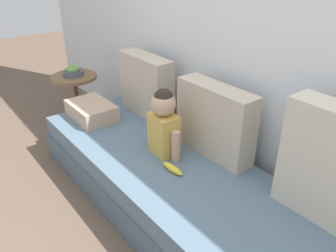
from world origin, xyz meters
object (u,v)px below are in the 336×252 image
Objects in this scene: toddler at (164,122)px; folded_blanket at (92,111)px; banana at (172,168)px; throw_pillow_left at (146,86)px; fruit_bowl at (73,71)px; throw_pillow_right at (332,166)px; side_table at (75,87)px; couch at (177,191)px; throw_pillow_center at (215,121)px.

toddler reaches higher than folded_blanket.
throw_pillow_left is at bearing 155.59° from banana.
throw_pillow_left is 2.73× the size of fruit_bowl.
throw_pillow_right is 2.40m from side_table.
side_table is at bearing 178.07° from couch.
fruit_bowl is at bearing 180.00° from side_table.
folded_blanket is (-0.19, -0.40, -0.18)m from throw_pillow_left.
throw_pillow_center is 1.05m from folded_blanket.
throw_pillow_left reaches higher than toddler.
folded_blanket is at bearing -115.04° from throw_pillow_left.
couch is 0.51m from throw_pillow_center.
throw_pillow_center is at bearing 180.00° from throw_pillow_right.
throw_pillow_center is at bearing 53.25° from toddler.
couch is 4.17× the size of throw_pillow_right.
couch is 14.48× the size of banana.
throw_pillow_center is at bearing 91.68° from banana.
toddler is at bearing 10.60° from folded_blanket.
couch is 1.65m from fruit_bowl.
couch is 4.80× the size of side_table.
throw_pillow_left reaches higher than couch.
fruit_bowl is at bearing 176.32° from banana.
folded_blanket is (-0.76, -0.14, -0.16)m from toddler.
throw_pillow_center is at bearing 0.00° from throw_pillow_left.
throw_pillow_left is at bearing 16.33° from side_table.
banana is (0.20, -0.09, -0.21)m from toddler.
side_table is at bearing -163.67° from throw_pillow_left.
fruit_bowl is at bearing -163.67° from throw_pillow_left.
couch is 5.47× the size of toddler.
banana is (-0.75, -0.35, -0.28)m from throw_pillow_right.
side_table is 0.16m from fruit_bowl.
toddler is 0.30m from banana.
side_table is (-1.61, 0.05, 0.22)m from couch.
throw_pillow_center reaches higher than couch.
throw_pillow_left is at bearing 16.33° from fruit_bowl.
throw_pillow_right is 3.06× the size of fruit_bowl.
side_table is at bearing 0.00° from fruit_bowl.
fruit_bowl is (-0.66, 0.15, 0.12)m from folded_blanket.
toddler reaches higher than couch.
folded_blanket is (-0.95, -0.10, 0.25)m from couch.
toddler is at bearing -24.58° from throw_pillow_left.
folded_blanket is at bearing -157.10° from throw_pillow_center.
toddler is at bearing -0.53° from side_table.
banana is (0.01, -0.35, -0.21)m from throw_pillow_center.
banana is at bearing 3.02° from folded_blanket.
throw_pillow_center is at bearing 8.74° from side_table.
side_table is 2.66× the size of fruit_bowl.
couch is at bearing -158.45° from throw_pillow_right.
throw_pillow_center is at bearing 90.00° from couch.
throw_pillow_left is at bearing 158.45° from couch.
side_table reaches higher than banana.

